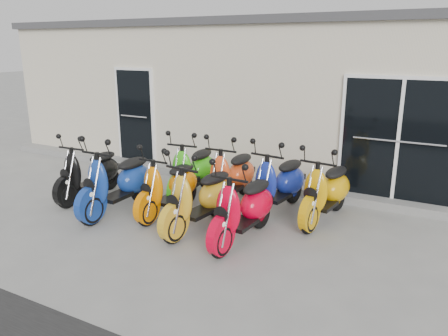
{
  "coord_description": "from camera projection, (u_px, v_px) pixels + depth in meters",
  "views": [
    {
      "loc": [
        3.44,
        -5.81,
        2.8
      ],
      "look_at": [
        0.0,
        0.6,
        0.75
      ],
      "focal_mm": 35.0,
      "sensor_mm": 36.0,
      "label": 1
    }
  ],
  "objects": [
    {
      "name": "scooter_front_orange_b",
      "position": [
        200.0,
        189.0,
        6.71
      ],
      "size": [
        0.88,
        1.88,
        1.34
      ],
      "primitive_type": null,
      "rotation": [
        0.0,
        0.0,
        -0.12
      ],
      "color": "gold",
      "rests_on": "ground"
    },
    {
      "name": "scooter_front_blue",
      "position": [
        117.0,
        173.0,
        7.41
      ],
      "size": [
        0.7,
        1.92,
        1.41
      ],
      "primitive_type": null,
      "rotation": [
        0.0,
        0.0,
        0.0
      ],
      "color": "navy",
      "rests_on": "ground"
    },
    {
      "name": "scooter_back_red",
      "position": [
        232.0,
        168.0,
        7.81
      ],
      "size": [
        0.69,
        1.84,
        1.36
      ],
      "primitive_type": null,
      "rotation": [
        0.0,
        0.0,
        0.01
      ],
      "color": "#E54A1A",
      "rests_on": "ground"
    },
    {
      "name": "scooter_front_black",
      "position": [
        89.0,
        165.0,
        8.13
      ],
      "size": [
        0.72,
        1.79,
        1.3
      ],
      "primitive_type": null,
      "rotation": [
        0.0,
        0.0,
        0.04
      ],
      "color": "black",
      "rests_on": "ground"
    },
    {
      "name": "door_left",
      "position": [
        135.0,
        113.0,
        10.21
      ],
      "size": [
        1.07,
        0.08,
        2.22
      ],
      "primitive_type": "cube",
      "color": "black",
      "rests_on": "front_step"
    },
    {
      "name": "scooter_front_red",
      "position": [
        244.0,
        199.0,
        6.3
      ],
      "size": [
        0.77,
        1.84,
        1.33
      ],
      "primitive_type": null,
      "rotation": [
        0.0,
        0.0,
        -0.06
      ],
      "color": "red",
      "rests_on": "ground"
    },
    {
      "name": "scooter_back_blue",
      "position": [
        279.0,
        175.0,
        7.39
      ],
      "size": [
        0.91,
        1.92,
        1.37
      ],
      "primitive_type": null,
      "rotation": [
        0.0,
        0.0,
        -0.13
      ],
      "color": "navy",
      "rests_on": "ground"
    },
    {
      "name": "scooter_back_yellow",
      "position": [
        327.0,
        182.0,
        7.04
      ],
      "size": [
        0.87,
        1.88,
        1.34
      ],
      "primitive_type": null,
      "rotation": [
        0.0,
        0.0,
        -0.12
      ],
      "color": "#D69806",
      "rests_on": "ground"
    },
    {
      "name": "front_step",
      "position": [
        257.0,
        183.0,
        8.95
      ],
      "size": [
        14.0,
        0.4,
        0.15
      ],
      "primitive_type": "cube",
      "color": "gray",
      "rests_on": "ground"
    },
    {
      "name": "door_right",
      "position": [
        399.0,
        137.0,
        7.57
      ],
      "size": [
        2.02,
        0.08,
        2.22
      ],
      "primitive_type": "cube",
      "color": "black",
      "rests_on": "front_step"
    },
    {
      "name": "scooter_front_orange_a",
      "position": [
        169.0,
        178.0,
        7.34
      ],
      "size": [
        0.69,
        1.75,
        1.28
      ],
      "primitive_type": null,
      "rotation": [
        0.0,
        0.0,
        -0.03
      ],
      "color": "orange",
      "rests_on": "ground"
    },
    {
      "name": "roof_cap",
      "position": [
        312.0,
        25.0,
        10.77
      ],
      "size": [
        14.2,
        6.2,
        0.16
      ],
      "primitive_type": "cube",
      "color": "#3F3F42",
      "rests_on": "building"
    },
    {
      "name": "scooter_back_green",
      "position": [
        193.0,
        163.0,
        8.19
      ],
      "size": [
        0.84,
        1.88,
        1.35
      ],
      "primitive_type": null,
      "rotation": [
        0.0,
        0.0,
        0.1
      ],
      "color": "#36BC15",
      "rests_on": "ground"
    },
    {
      "name": "building",
      "position": [
        308.0,
        94.0,
        11.23
      ],
      "size": [
        14.0,
        6.0,
        3.2
      ],
      "primitive_type": "cube",
      "color": "beige",
      "rests_on": "ground"
    },
    {
      "name": "ground",
      "position": [
        207.0,
        220.0,
        7.25
      ],
      "size": [
        80.0,
        80.0,
        0.0
      ],
      "primitive_type": "plane",
      "color": "gray",
      "rests_on": "ground"
    }
  ]
}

